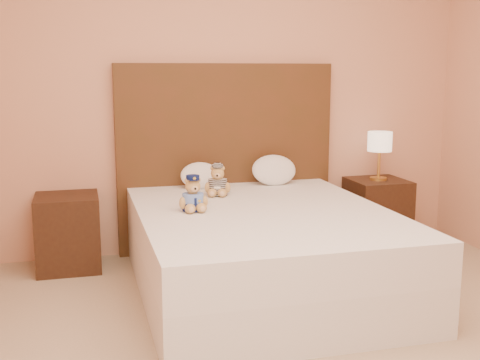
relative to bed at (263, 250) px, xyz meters
name	(u,v)px	position (x,y,z in m)	size (l,w,h in m)	color
bed	(263,250)	(0.00, 0.00, 0.00)	(1.60, 2.00, 0.55)	white
headboard	(226,158)	(0.00, 1.01, 0.47)	(1.75, 0.08, 1.50)	#4C2A17
nightstand_left	(68,232)	(-1.25, 0.80, 0.00)	(0.45, 0.45, 0.55)	#321D10
nightstand_right	(377,212)	(1.25, 0.80, 0.00)	(0.45, 0.45, 0.55)	#321D10
lamp	(380,144)	(1.25, 0.80, 0.57)	(0.20, 0.20, 0.40)	gold
teddy_police	(193,193)	(-0.45, 0.09, 0.39)	(0.20, 0.19, 0.23)	#A88141
teddy_prisoner	(218,180)	(-0.18, 0.53, 0.39)	(0.20, 0.19, 0.22)	#A88141
pillow_left	(200,174)	(-0.25, 0.83, 0.38)	(0.31, 0.20, 0.22)	white
pillow_right	(274,169)	(0.35, 0.83, 0.40)	(0.36, 0.23, 0.25)	white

